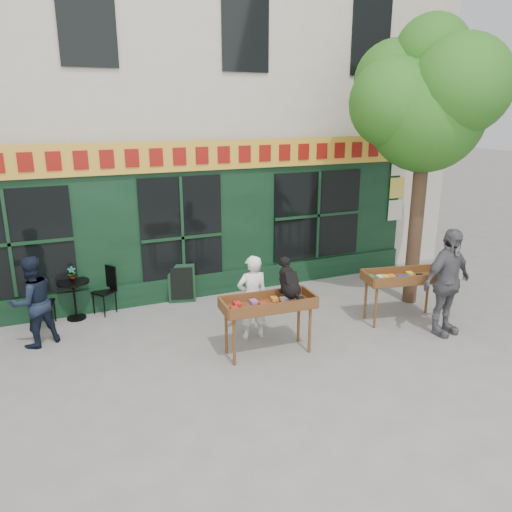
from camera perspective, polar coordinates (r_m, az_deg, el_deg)
The scene contains 14 objects.
ground at distance 8.76m, azimuth -3.94°, elevation -9.94°, with size 80.00×80.00×0.00m, color slate.
building at distance 13.68m, azimuth -13.47°, elevation 20.58°, with size 14.00×7.26×10.00m.
street_tree at distance 10.41m, azimuth 18.98°, elevation 16.81°, with size 3.05×2.90×5.60m.
book_cart_center at distance 8.10m, azimuth 1.40°, elevation -5.79°, with size 1.54×0.72×0.99m.
dog at distance 8.04m, azimuth 3.84°, elevation -2.44°, with size 0.34×0.60×0.60m, color black, non-canonical shape.
woman at distance 8.68m, azimuth -0.42°, elevation -4.73°, with size 0.55×0.36×1.51m, color white.
book_cart_right at distance 9.75m, azimuth 16.58°, elevation -2.60°, with size 1.59×0.90×0.99m.
man_right at distance 9.38m, azimuth 20.98°, elevation -2.83°, with size 1.13×0.47×1.94m, color #55565A.
bistro_table at distance 10.11m, azimuth -20.08°, elevation -3.91°, with size 0.60×0.60×0.76m.
bistro_chair_left at distance 10.03m, azimuth -23.69°, elevation -4.40°, with size 0.42×0.42×0.95m.
bistro_chair_right at distance 10.25m, azimuth -16.67°, elevation -3.24°, with size 0.50×0.50×0.95m.
potted_plant at distance 10.00m, azimuth -20.29°, elevation -1.94°, with size 0.15×0.10×0.29m, color gray.
man_left at distance 9.18m, azimuth -24.17°, elevation -4.79°, with size 0.77×0.60×1.58m, color black.
chalkboard at distance 10.52m, azimuth -8.49°, elevation -3.11°, with size 0.59×0.32×0.79m.
Camera 1 is at (-2.59, -7.41, 3.88)m, focal length 35.00 mm.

